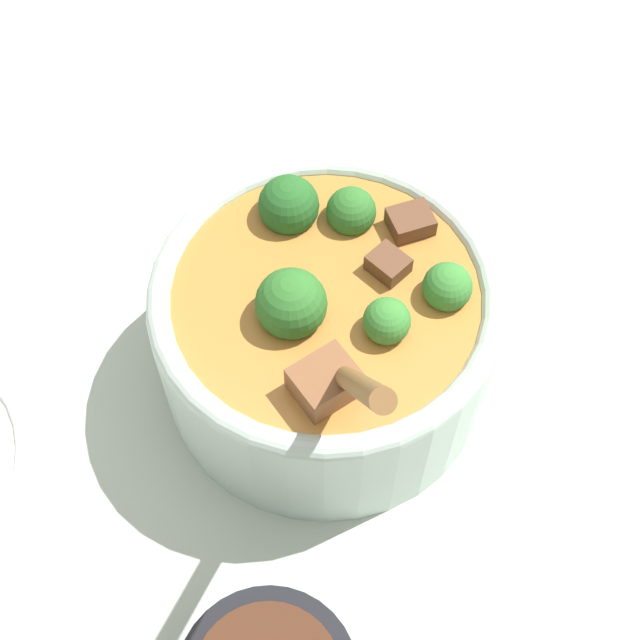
# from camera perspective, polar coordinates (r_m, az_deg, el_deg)

# --- Properties ---
(ground_plane) EXTENTS (4.00, 4.00, 0.00)m
(ground_plane) POSITION_cam_1_polar(r_m,az_deg,el_deg) (0.63, 0.00, -3.29)
(ground_plane) COLOR #ADBCAD
(stew_bowl) EXTENTS (0.26, 0.22, 0.24)m
(stew_bowl) POSITION_cam_1_polar(r_m,az_deg,el_deg) (0.58, 0.02, -0.35)
(stew_bowl) COLOR #B2C6BC
(stew_bowl) RESTS_ON ground_plane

